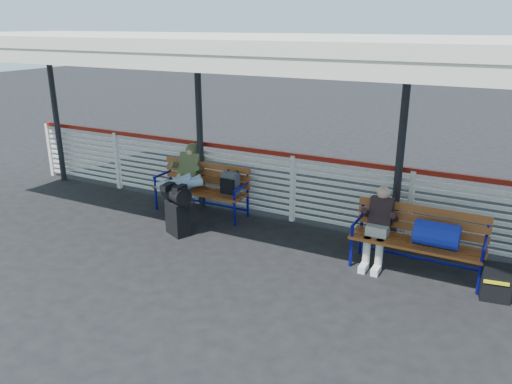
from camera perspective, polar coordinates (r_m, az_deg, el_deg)
The scene contains 9 objects.
ground at distance 7.34m, azimuth -1.96°, elevation -8.25°, with size 60.00×60.00×0.00m, color black.
fence at distance 8.66m, azimuth 4.23°, elevation 0.75°, with size 12.08×0.08×1.24m.
canopy at distance 7.31m, azimuth 1.28°, elevation 16.47°, with size 12.60×3.60×3.16m.
luggage_stack at distance 8.26m, azimuth -9.01°, elevation -1.79°, with size 0.59×0.48×0.86m.
bench_left at distance 9.05m, azimuth -5.39°, elevation 0.96°, with size 1.80×0.56×0.92m.
bench_right at distance 7.22m, azimuth 19.00°, elevation -4.62°, with size 1.80×0.56×0.92m.
traveler_man at distance 8.90m, azimuth -8.26°, elevation 1.46°, with size 0.94×1.64×0.77m.
companion_person at distance 7.32m, azimuth 13.79°, elevation -3.76°, with size 0.32×0.66×1.15m.
suitcase_side at distance 7.03m, azimuth 25.77°, elevation -9.31°, with size 0.38×0.26×0.49m.
Camera 1 is at (3.27, -5.66, 3.34)m, focal length 35.00 mm.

